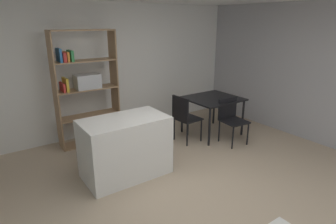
{
  "coord_description": "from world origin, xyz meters",
  "views": [
    {
      "loc": [
        -2.16,
        -2.56,
        2.24
      ],
      "look_at": [
        -0.09,
        0.41,
        1.06
      ],
      "focal_mm": 30.03,
      "sensor_mm": 36.0,
      "label": 1
    }
  ],
  "objects": [
    {
      "name": "dining_chair_near",
      "position": [
        1.7,
        0.9,
        0.51
      ],
      "size": [
        0.47,
        0.49,
        0.85
      ],
      "rotation": [
        0.0,
        0.0,
        -0.1
      ],
      "color": "black",
      "rests_on": "ground_plane"
    },
    {
      "name": "open_bookshelf",
      "position": [
        -0.55,
        2.42,
        1.14
      ],
      "size": [
        1.13,
        0.35,
        2.1
      ],
      "color": "#997551",
      "rests_on": "ground_plane"
    },
    {
      "name": "dining_chair_island_side",
      "position": [
        0.96,
        1.39,
        0.54
      ],
      "size": [
        0.45,
        0.46,
        0.92
      ],
      "rotation": [
        0.0,
        0.0,
        1.64
      ],
      "color": "black",
      "rests_on": "ground_plane"
    },
    {
      "name": "kitchen_island",
      "position": [
        -0.51,
        0.93,
        0.45
      ],
      "size": [
        1.24,
        0.71,
        0.9
      ],
      "primitive_type": "cube",
      "color": "silver",
      "rests_on": "ground_plane"
    },
    {
      "name": "ground_plane",
      "position": [
        0.0,
        0.0,
        0.0
      ],
      "size": [
        8.47,
        8.47,
        0.0
      ],
      "primitive_type": "plane",
      "color": "tan"
    },
    {
      "name": "back_partition",
      "position": [
        0.0,
        2.79,
        1.3
      ],
      "size": [
        6.17,
        0.06,
        2.6
      ],
      "primitive_type": "cube",
      "color": "silver",
      "rests_on": "ground_plane"
    },
    {
      "name": "right_partition_gray",
      "position": [
        3.05,
        0.0,
        1.3
      ],
      "size": [
        0.06,
        5.64,
        2.6
      ],
      "primitive_type": "cube",
      "color": "#9E9EA3",
      "rests_on": "ground_plane"
    },
    {
      "name": "dining_table",
      "position": [
        1.69,
        1.4,
        0.69
      ],
      "size": [
        1.03,
        0.95,
        0.77
      ],
      "color": "black",
      "rests_on": "ground_plane"
    }
  ]
}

